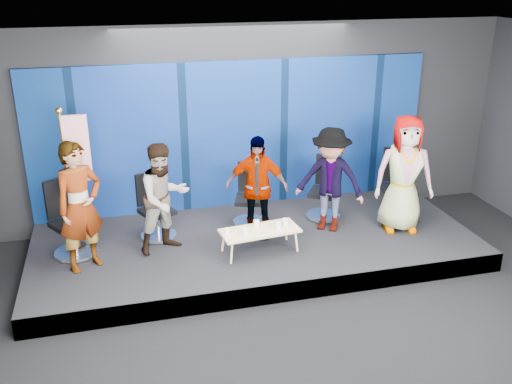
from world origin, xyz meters
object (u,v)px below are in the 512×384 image
chair_e (397,195)px  mug_a (227,231)px  coffee_table (260,231)px  mug_e (285,222)px  mug_d (278,226)px  chair_c (250,204)px  chair_d (325,198)px  panelist_b (164,198)px  chair_a (71,230)px  flag_stand (75,178)px  mug_c (257,223)px  panelist_a (80,207)px  panelist_c (256,187)px  mug_b (245,231)px  panelist_d (330,180)px  panelist_e (404,174)px  chair_b (156,217)px

chair_e → mug_a: 3.23m
coffee_table → mug_e: (0.42, 0.07, 0.08)m
mug_d → coffee_table: bearing=171.8°
chair_c → chair_d: 1.31m
panelist_b → chair_d: (2.79, 0.55, -0.50)m
chair_a → flag_stand: 0.82m
panelist_b → mug_d: panelist_b is taller
chair_a → mug_c: chair_a is taller
mug_c → mug_e: 0.44m
chair_e → panelist_a: bearing=-160.0°
chair_d → mug_c: (-1.44, -0.87, 0.07)m
coffee_table → panelist_a: bearing=176.1°
chair_a → panelist_c: bearing=-33.6°
panelist_b → mug_b: (1.12, -0.55, -0.43)m
mug_b → panelist_d: bearing=21.4°
mug_a → mug_b: bearing=-16.7°
chair_a → chair_c: bearing=-23.6°
mug_c → chair_a: bearing=169.0°
chair_d → mug_c: 1.69m
panelist_b → flag_stand: 1.31m
panelist_d → chair_e: (1.33, 0.19, -0.47)m
panelist_d → coffee_table: (-1.30, -0.50, -0.53)m
panelist_b → mug_e: (1.79, -0.37, -0.43)m
coffee_table → mug_d: bearing=-8.2°
chair_a → mug_d: (3.03, -0.69, 0.04)m
chair_a → mug_b: (2.50, -0.75, 0.03)m
panelist_b → coffee_table: bearing=-40.9°
chair_e → chair_a: bearing=-165.2°
panelist_d → panelist_e: size_ratio=0.90×
mug_a → mug_e: (0.93, 0.10, 0.00)m
mug_a → mug_c: 0.51m
chair_e → mug_d: bearing=-148.5°
panelist_d → panelist_e: (1.14, -0.29, 0.10)m
panelist_d → mug_e: (-0.88, -0.43, -0.45)m
chair_b → chair_e: 4.11m
panelist_b → panelist_e: (3.81, -0.23, 0.12)m
chair_b → mug_e: bearing=-47.5°
panelist_d → chair_e: bearing=42.9°
panelist_d → flag_stand: bearing=-148.2°
mug_b → mug_c: size_ratio=0.95×
chair_b → flag_stand: flag_stand is taller
chair_c → panelist_c: 0.71m
chair_e → panelist_e: size_ratio=0.62×
panelist_c → coffee_table: panelist_c is taller
panelist_e → chair_c: bearing=174.4°
mug_e → panelist_a: bearing=178.0°
mug_d → mug_a: bearing=179.2°
mug_d → mug_e: 0.18m
chair_d → panelist_e: (1.03, -0.78, 0.61)m
chair_d → panelist_d: panelist_d is taller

